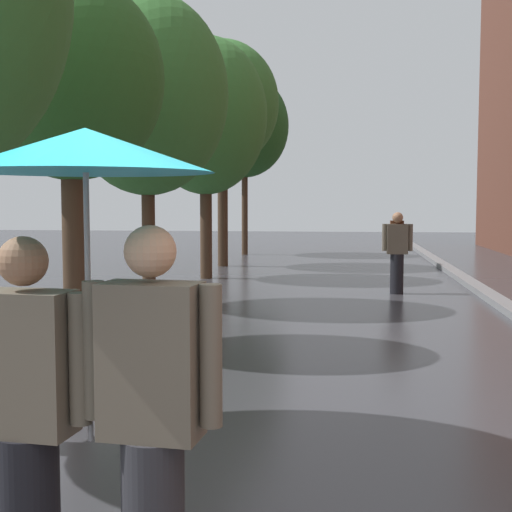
{
  "coord_description": "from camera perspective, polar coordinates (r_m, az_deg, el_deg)",
  "views": [
    {
      "loc": [
        0.51,
        -2.41,
        1.8
      ],
      "look_at": [
        -0.21,
        3.32,
        1.35
      ],
      "focal_mm": 49.09,
      "sensor_mm": 36.0,
      "label": 1
    }
  ],
  "objects": [
    {
      "name": "street_tree_5",
      "position": [
        23.97,
        -0.93,
        10.52
      ],
      "size": [
        2.98,
        2.98,
        6.08
      ],
      "color": "#473323",
      "rests_on": "ground"
    },
    {
      "name": "street_tree_3",
      "position": [
        16.55,
        -4.14,
        11.28
      ],
      "size": [
        2.87,
        2.87,
        5.61
      ],
      "color": "#473323",
      "rests_on": "ground"
    },
    {
      "name": "street_tree_1",
      "position": [
        9.03,
        -14.81,
        13.63
      ],
      "size": [
        2.25,
        2.25,
        4.54
      ],
      "color": "#473323",
      "rests_on": "ground"
    },
    {
      "name": "street_tree_2",
      "position": [
        12.31,
        -8.88,
        12.84
      ],
      "size": [
        2.77,
        2.77,
        5.33
      ],
      "color": "#473323",
      "rests_on": "ground"
    },
    {
      "name": "couple_under_umbrella",
      "position": [
        2.96,
        -13.56,
        -4.2
      ],
      "size": [
        1.15,
        1.05,
        2.1
      ],
      "color": "black",
      "rests_on": "ground"
    },
    {
      "name": "kerb_strip",
      "position": [
        12.81,
        19.31,
        -3.61
      ],
      "size": [
        0.3,
        36.0,
        0.12
      ],
      "primitive_type": "cube",
      "color": "slate",
      "rests_on": "ground"
    },
    {
      "name": "street_tree_4",
      "position": [
        19.72,
        -2.76,
        12.24
      ],
      "size": [
        3.12,
        3.12,
        6.24
      ],
      "color": "#473323",
      "rests_on": "ground"
    },
    {
      "name": "pedestrian_walking_midground",
      "position": [
        13.94,
        11.43,
        0.47
      ],
      "size": [
        0.59,
        0.34,
        1.6
      ],
      "color": "black",
      "rests_on": "ground"
    }
  ]
}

